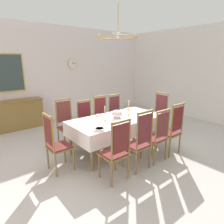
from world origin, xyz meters
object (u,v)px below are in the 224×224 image
(chair_north_b, at_px, (87,120))
(bowl_far_left, at_px, (130,109))
(candlestick_west, at_px, (105,115))
(mounted_clock, at_px, (73,64))
(framed_painting, at_px, (3,73))
(spoon_primary, at_px, (94,131))
(chandelier, at_px, (118,37))
(bowl_near_left, at_px, (99,129))
(sideboard, at_px, (18,114))
(bowl_far_right, at_px, (141,118))
(dining_table, at_px, (117,121))
(chair_head_east, at_px, (158,114))
(chair_south_d, at_px, (172,129))
(bowl_near_right, at_px, (99,115))
(chair_north_a, at_px, (67,123))
(chair_south_c, at_px, (157,135))
(soup_tureen, at_px, (117,114))
(candlestick_east, at_px, (129,109))
(chair_north_d, at_px, (117,113))
(chair_head_west, at_px, (56,143))
(spoon_secondary, at_px, (95,116))
(chair_north_c, at_px, (103,116))
(chair_south_a, at_px, (116,150))
(chair_south_b, at_px, (140,141))

(chair_north_b, distance_m, bowl_far_left, 1.19)
(candlestick_west, xyz_separation_m, mounted_clock, (1.01, 3.28, 1.04))
(mounted_clock, distance_m, framed_painting, 2.30)
(spoon_primary, xyz_separation_m, chandelier, (0.92, 0.38, 1.76))
(candlestick_west, height_order, bowl_far_left, candlestick_west)
(bowl_near_left, relative_size, sideboard, 0.13)
(bowl_far_right, bearing_deg, dining_table, 135.06)
(spoon_primary, distance_m, chandelier, 2.02)
(chair_head_east, relative_size, chandelier, 1.52)
(sideboard, bearing_deg, chair_south_d, 119.09)
(chair_north_b, bearing_deg, chair_south_d, 118.91)
(bowl_near_right, bearing_deg, chair_north_a, 137.79)
(chair_south_c, xyz_separation_m, soup_tureen, (-0.28, 0.94, 0.30))
(candlestick_east, relative_size, framed_painting, 0.32)
(chair_north_d, distance_m, bowl_near_left, 2.10)
(chair_north_a, xyz_separation_m, mounted_clock, (1.48, 2.34, 1.36))
(chair_south_c, height_order, candlestick_west, chair_south_c)
(chair_south_c, distance_m, chair_head_west, 2.02)
(soup_tureen, distance_m, spoon_secondary, 0.55)
(chair_north_c, xyz_separation_m, bowl_far_right, (0.10, -1.32, 0.23))
(chair_south_a, relative_size, sideboard, 0.80)
(chair_south_d, height_order, bowl_far_right, chair_south_d)
(chair_south_b, bearing_deg, bowl_far_left, 52.60)
(soup_tureen, bearing_deg, dining_table, -0.00)
(chair_head_west, xyz_separation_m, chair_head_east, (3.03, -0.00, 0.02))
(chair_south_c, bearing_deg, chair_north_c, 90.00)
(chair_north_c, distance_m, bowl_far_right, 1.34)
(bowl_near_right, bearing_deg, mounted_clock, 72.96)
(chair_south_c, xyz_separation_m, spoon_secondary, (-0.61, 1.37, 0.21))
(chair_head_east, bearing_deg, bowl_near_right, 77.00)
(chair_south_a, xyz_separation_m, chair_north_a, (0.00, 1.89, 0.01))
(chair_north_a, distance_m, chair_north_c, 1.10)
(chair_south_a, distance_m, candlestick_east, 1.55)
(bowl_near_right, distance_m, mounted_clock, 3.22)
(framed_painting, bearing_deg, bowl_far_left, -50.14)
(chair_south_c, relative_size, bowl_far_right, 6.98)
(chair_south_b, height_order, spoon_secondary, chair_south_b)
(chair_south_d, relative_size, candlestick_west, 3.51)
(chair_north_a, xyz_separation_m, spoon_primary, (-0.09, -1.33, 0.20))
(soup_tureen, relative_size, candlestick_west, 0.76)
(bowl_far_right, bearing_deg, chair_south_a, -155.01)
(chair_south_c, height_order, chair_north_d, chair_south_c)
(chair_north_a, height_order, candlestick_west, chair_north_a)
(chair_north_c, height_order, spoon_secondary, chair_north_c)
(spoon_secondary, bearing_deg, bowl_far_right, -33.81)
(chair_north_d, distance_m, candlestick_east, 1.10)
(soup_tureen, bearing_deg, bowl_far_right, -44.44)
(chair_south_a, height_order, chair_north_d, chair_south_a)
(chair_head_east, xyz_separation_m, chandelier, (-1.51, 0.00, 1.94))
(chair_south_c, distance_m, bowl_near_right, 1.46)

